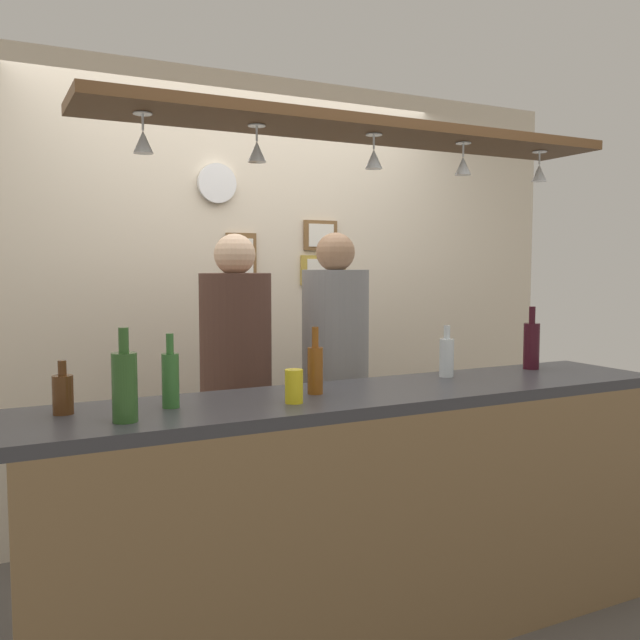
{
  "coord_description": "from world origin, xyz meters",
  "views": [
    {
      "loc": [
        -1.37,
        -2.62,
        1.51
      ],
      "look_at": [
        0.0,
        0.1,
        1.26
      ],
      "focal_mm": 38.0,
      "sensor_mm": 36.0,
      "label": 1
    }
  ],
  "objects_px": {
    "picture_frame_upper_small": "(321,235)",
    "bottle_beer_amber_tall": "(315,368)",
    "person_middle_brown_shirt": "(236,373)",
    "bottle_wine_dark_red": "(531,344)",
    "picture_frame_crest": "(241,256)",
    "bottle_champagne_green": "(125,385)",
    "person_right_grey_shirt": "(335,363)",
    "bottle_beer_brown_stubby": "(63,393)",
    "wall_clock": "(217,183)",
    "bottle_soda_clear": "(447,356)",
    "bottle_beer_green_import": "(170,378)",
    "picture_frame_lower_pair": "(323,270)",
    "drink_can": "(294,386)"
  },
  "relations": [
    {
      "from": "picture_frame_upper_small",
      "to": "bottle_beer_amber_tall",
      "type": "bearing_deg",
      "value": -117.53
    },
    {
      "from": "person_middle_brown_shirt",
      "to": "bottle_wine_dark_red",
      "type": "height_order",
      "value": "person_middle_brown_shirt"
    },
    {
      "from": "bottle_beer_amber_tall",
      "to": "picture_frame_crest",
      "type": "relative_size",
      "value": 1.0
    },
    {
      "from": "bottle_champagne_green",
      "to": "picture_frame_crest",
      "type": "bearing_deg",
      "value": 57.98
    },
    {
      "from": "person_right_grey_shirt",
      "to": "bottle_beer_brown_stubby",
      "type": "xyz_separation_m",
      "value": [
        -1.37,
        -0.66,
        0.08
      ]
    },
    {
      "from": "bottle_beer_amber_tall",
      "to": "wall_clock",
      "type": "relative_size",
      "value": 1.18
    },
    {
      "from": "bottle_soda_clear",
      "to": "bottle_beer_green_import",
      "type": "distance_m",
      "value": 1.27
    },
    {
      "from": "bottle_beer_green_import",
      "to": "picture_frame_upper_small",
      "type": "distance_m",
      "value": 1.96
    },
    {
      "from": "picture_frame_crest",
      "to": "wall_clock",
      "type": "height_order",
      "value": "wall_clock"
    },
    {
      "from": "bottle_soda_clear",
      "to": "bottle_champagne_green",
      "type": "height_order",
      "value": "bottle_champagne_green"
    },
    {
      "from": "person_middle_brown_shirt",
      "to": "picture_frame_lower_pair",
      "type": "height_order",
      "value": "person_middle_brown_shirt"
    },
    {
      "from": "person_middle_brown_shirt",
      "to": "picture_frame_upper_small",
      "type": "height_order",
      "value": "picture_frame_upper_small"
    },
    {
      "from": "person_middle_brown_shirt",
      "to": "bottle_beer_amber_tall",
      "type": "bearing_deg",
      "value": -84.42
    },
    {
      "from": "bottle_beer_amber_tall",
      "to": "picture_frame_upper_small",
      "type": "distance_m",
      "value": 1.65
    },
    {
      "from": "person_right_grey_shirt",
      "to": "picture_frame_upper_small",
      "type": "bearing_deg",
      "value": 69.37
    },
    {
      "from": "bottle_beer_brown_stubby",
      "to": "bottle_soda_clear",
      "type": "xyz_separation_m",
      "value": [
        1.61,
        0.04,
        0.02
      ]
    },
    {
      "from": "picture_frame_upper_small",
      "to": "wall_clock",
      "type": "distance_m",
      "value": 0.71
    },
    {
      "from": "wall_clock",
      "to": "picture_frame_upper_small",
      "type": "bearing_deg",
      "value": 0.55
    },
    {
      "from": "person_right_grey_shirt",
      "to": "picture_frame_lower_pair",
      "type": "relative_size",
      "value": 5.58
    },
    {
      "from": "person_right_grey_shirt",
      "to": "picture_frame_lower_pair",
      "type": "xyz_separation_m",
      "value": [
        0.27,
        0.66,
        0.47
      ]
    },
    {
      "from": "bottle_beer_amber_tall",
      "to": "picture_frame_crest",
      "type": "height_order",
      "value": "picture_frame_crest"
    },
    {
      "from": "person_right_grey_shirt",
      "to": "picture_frame_crest",
      "type": "height_order",
      "value": "picture_frame_crest"
    },
    {
      "from": "person_right_grey_shirt",
      "to": "drink_can",
      "type": "relative_size",
      "value": 13.73
    },
    {
      "from": "bottle_wine_dark_red",
      "to": "bottle_beer_brown_stubby",
      "type": "distance_m",
      "value": 2.12
    },
    {
      "from": "bottle_wine_dark_red",
      "to": "picture_frame_crest",
      "type": "bearing_deg",
      "value": 128.39
    },
    {
      "from": "person_middle_brown_shirt",
      "to": "person_right_grey_shirt",
      "type": "xyz_separation_m",
      "value": [
        0.54,
        0.0,
        0.01
      ]
    },
    {
      "from": "person_right_grey_shirt",
      "to": "bottle_champagne_green",
      "type": "height_order",
      "value": "person_right_grey_shirt"
    },
    {
      "from": "picture_frame_crest",
      "to": "bottle_beer_green_import",
      "type": "bearing_deg",
      "value": -119.21
    },
    {
      "from": "picture_frame_lower_pair",
      "to": "wall_clock",
      "type": "bearing_deg",
      "value": -179.47
    },
    {
      "from": "bottle_beer_amber_tall",
      "to": "wall_clock",
      "type": "xyz_separation_m",
      "value": [
        0.06,
        1.36,
        0.85
      ]
    },
    {
      "from": "bottle_champagne_green",
      "to": "bottle_wine_dark_red",
      "type": "bearing_deg",
      "value": 7.41
    },
    {
      "from": "bottle_champagne_green",
      "to": "wall_clock",
      "type": "relative_size",
      "value": 1.36
    },
    {
      "from": "bottle_beer_green_import",
      "to": "wall_clock",
      "type": "height_order",
      "value": "wall_clock"
    },
    {
      "from": "bottle_beer_amber_tall",
      "to": "bottle_beer_brown_stubby",
      "type": "relative_size",
      "value": 1.44
    },
    {
      "from": "bottle_beer_amber_tall",
      "to": "picture_frame_upper_small",
      "type": "xyz_separation_m",
      "value": [
        0.71,
        1.37,
        0.58
      ]
    },
    {
      "from": "bottle_beer_amber_tall",
      "to": "person_right_grey_shirt",
      "type": "bearing_deg",
      "value": 56.79
    },
    {
      "from": "picture_frame_lower_pair",
      "to": "picture_frame_upper_small",
      "type": "relative_size",
      "value": 1.36
    },
    {
      "from": "picture_frame_lower_pair",
      "to": "wall_clock",
      "type": "relative_size",
      "value": 1.36
    },
    {
      "from": "bottle_champagne_green",
      "to": "bottle_beer_green_import",
      "type": "bearing_deg",
      "value": 38.99
    },
    {
      "from": "bottle_wine_dark_red",
      "to": "bottle_beer_green_import",
      "type": "height_order",
      "value": "bottle_wine_dark_red"
    },
    {
      "from": "bottle_beer_green_import",
      "to": "wall_clock",
      "type": "relative_size",
      "value": 1.18
    },
    {
      "from": "person_middle_brown_shirt",
      "to": "picture_frame_crest",
      "type": "distance_m",
      "value": 0.91
    },
    {
      "from": "drink_can",
      "to": "picture_frame_lower_pair",
      "type": "xyz_separation_m",
      "value": [
        0.88,
        1.49,
        0.41
      ]
    },
    {
      "from": "picture_frame_crest",
      "to": "drink_can",
      "type": "bearing_deg",
      "value": -103.21
    },
    {
      "from": "drink_can",
      "to": "picture_frame_lower_pair",
      "type": "relative_size",
      "value": 0.41
    },
    {
      "from": "bottle_beer_amber_tall",
      "to": "wall_clock",
      "type": "height_order",
      "value": "wall_clock"
    },
    {
      "from": "bottle_wine_dark_red",
      "to": "bottle_beer_brown_stubby",
      "type": "height_order",
      "value": "bottle_wine_dark_red"
    },
    {
      "from": "bottle_beer_green_import",
      "to": "picture_frame_crest",
      "type": "relative_size",
      "value": 1.0
    },
    {
      "from": "picture_frame_upper_small",
      "to": "wall_clock",
      "type": "height_order",
      "value": "wall_clock"
    },
    {
      "from": "picture_frame_upper_small",
      "to": "picture_frame_crest",
      "type": "xyz_separation_m",
      "value": [
        -0.51,
        0.0,
        -0.13
      ]
    }
  ]
}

